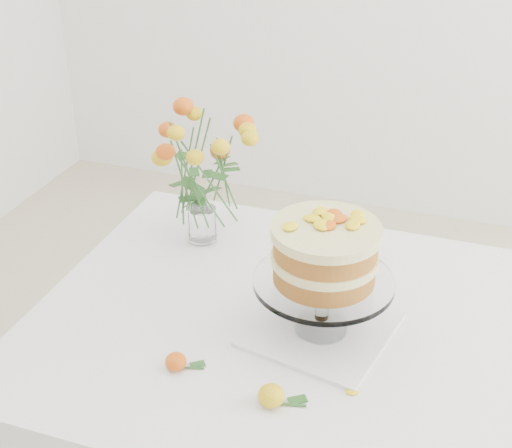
{
  "coord_description": "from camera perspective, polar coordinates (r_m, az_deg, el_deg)",
  "views": [
    {
      "loc": [
        0.18,
        -1.2,
        1.7
      ],
      "look_at": [
        -0.27,
        0.11,
        0.91
      ],
      "focal_mm": 50.0,
      "sensor_mm": 36.0,
      "label": 1
    }
  ],
  "objects": [
    {
      "name": "stray_petal_c",
      "position": [
        1.4,
        7.69,
        -13.19
      ],
      "size": [
        0.03,
        0.02,
        0.0
      ],
      "primitive_type": "ellipsoid",
      "color": "yellow",
      "rests_on": "table"
    },
    {
      "name": "loose_rose_far",
      "position": [
        1.43,
        -6.42,
        -10.89
      ],
      "size": [
        0.08,
        0.04,
        0.04
      ],
      "rotation": [
        0.0,
        0.0,
        0.27
      ],
      "color": "#C35F09",
      "rests_on": "table"
    },
    {
      "name": "stray_petal_b",
      "position": [
        1.43,
        6.45,
        -11.83
      ],
      "size": [
        0.03,
        0.02,
        0.0
      ],
      "primitive_type": "ellipsoid",
      "color": "yellow",
      "rests_on": "table"
    },
    {
      "name": "napkin",
      "position": [
        1.53,
        5.2,
        -8.41
      ],
      "size": [
        0.32,
        0.32,
        0.01
      ],
      "primitive_type": "cube",
      "rotation": [
        0.0,
        0.0,
        -0.2
      ],
      "color": "white",
      "rests_on": "table"
    },
    {
      "name": "rose_vase",
      "position": [
        1.74,
        -4.54,
        4.83
      ],
      "size": [
        0.31,
        0.31,
        0.37
      ],
      "rotation": [
        0.0,
        0.0,
        0.34
      ],
      "color": "white",
      "rests_on": "table"
    },
    {
      "name": "stray_petal_a",
      "position": [
        1.48,
        2.99,
        -10.07
      ],
      "size": [
        0.03,
        0.02,
        0.0
      ],
      "primitive_type": "ellipsoid",
      "color": "yellow",
      "rests_on": "table"
    },
    {
      "name": "cake_stand",
      "position": [
        1.43,
        5.52,
        -2.78
      ],
      "size": [
        0.29,
        0.29,
        0.26
      ],
      "rotation": [
        0.0,
        0.0,
        0.35
      ],
      "color": "white",
      "rests_on": "napkin"
    },
    {
      "name": "loose_rose_near",
      "position": [
        1.35,
        1.24,
        -13.58
      ],
      "size": [
        0.09,
        0.05,
        0.04
      ],
      "rotation": [
        0.0,
        0.0,
        0.21
      ],
      "color": "yellow",
      "rests_on": "table"
    },
    {
      "name": "table",
      "position": [
        1.59,
        8.2,
        -11.03
      ],
      "size": [
        1.43,
        0.93,
        0.76
      ],
      "color": "tan",
      "rests_on": "ground"
    }
  ]
}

